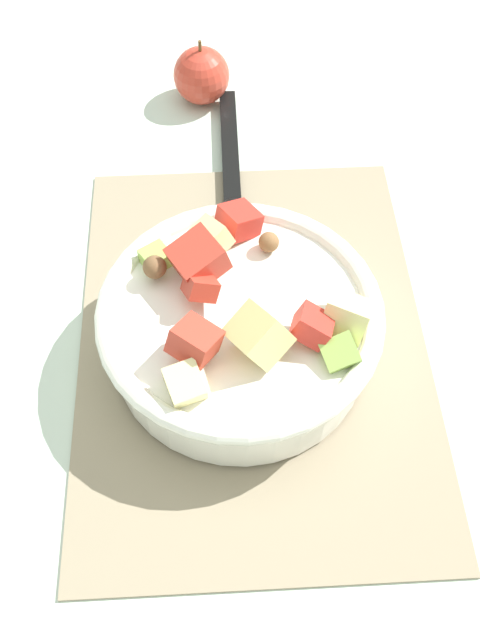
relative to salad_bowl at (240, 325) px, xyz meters
name	(u,v)px	position (x,y,z in m)	size (l,w,h in m)	color
ground_plane	(253,342)	(-0.01, 0.01, -0.05)	(2.40, 2.40, 0.00)	silver
placemat	(253,340)	(-0.01, 0.01, -0.04)	(0.43, 0.31, 0.01)	gray
salad_bowl	(240,325)	(0.00, 0.00, 0.00)	(0.24, 0.24, 0.11)	white
serving_spoon	(232,185)	(-0.20, 0.00, -0.03)	(0.23, 0.04, 0.01)	black
whole_apple	(201,75)	(-0.35, -0.03, -0.01)	(0.06, 0.06, 0.08)	#BC3828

